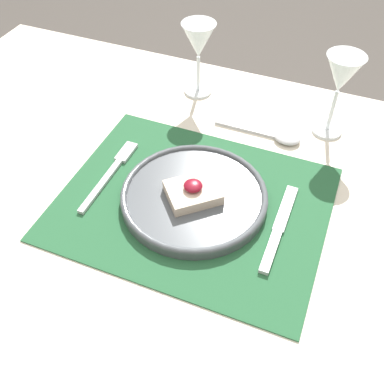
# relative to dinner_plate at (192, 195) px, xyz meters

# --- Properties ---
(ground_plane) EXTENTS (8.00, 8.00, 0.00)m
(ground_plane) POSITION_rel_dinner_plate_xyz_m (0.00, -0.01, -0.79)
(ground_plane) COLOR #4C4742
(dining_table) EXTENTS (1.43, 0.90, 0.78)m
(dining_table) POSITION_rel_dinner_plate_xyz_m (0.00, -0.01, -0.11)
(dining_table) COLOR beige
(dining_table) RESTS_ON ground_plane
(placemat) EXTENTS (0.47, 0.37, 0.00)m
(placemat) POSITION_rel_dinner_plate_xyz_m (0.00, -0.01, -0.01)
(placemat) COLOR #235633
(placemat) RESTS_ON dining_table
(dinner_plate) EXTENTS (0.26, 0.26, 0.05)m
(dinner_plate) POSITION_rel_dinner_plate_xyz_m (0.00, 0.00, 0.00)
(dinner_plate) COLOR #4C5156
(dinner_plate) RESTS_ON placemat
(fork) EXTENTS (0.02, 0.20, 0.01)m
(fork) POSITION_rel_dinner_plate_xyz_m (-0.17, 0.01, -0.01)
(fork) COLOR silver
(fork) RESTS_ON placemat
(knife) EXTENTS (0.02, 0.20, 0.01)m
(knife) POSITION_rel_dinner_plate_xyz_m (0.16, -0.02, -0.01)
(knife) COLOR silver
(knife) RESTS_ON placemat
(spoon) EXTENTS (0.18, 0.04, 0.02)m
(spoon) POSITION_rel_dinner_plate_xyz_m (0.10, 0.23, -0.01)
(spoon) COLOR silver
(spoon) RESTS_ON dining_table
(wine_glass_near) EXTENTS (0.07, 0.07, 0.17)m
(wine_glass_near) POSITION_rel_dinner_plate_xyz_m (0.19, 0.29, 0.11)
(wine_glass_near) COLOR white
(wine_glass_near) RESTS_ON dining_table
(wine_glass_far) EXTENTS (0.07, 0.07, 0.17)m
(wine_glass_far) POSITION_rel_dinner_plate_xyz_m (-0.12, 0.32, 0.10)
(wine_glass_far) COLOR white
(wine_glass_far) RESTS_ON dining_table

